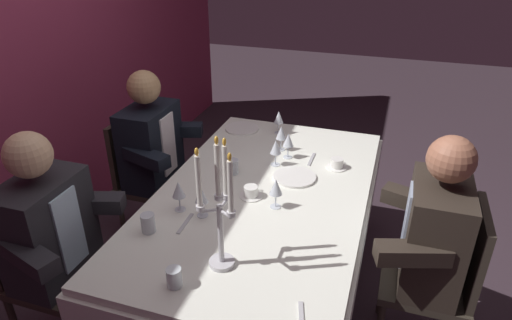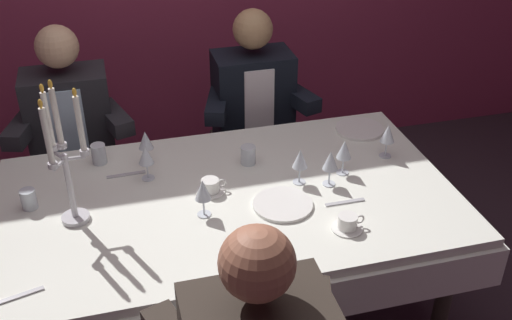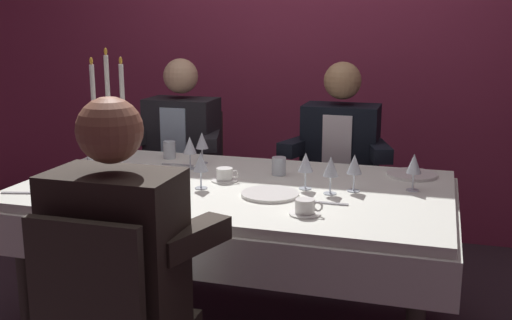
{
  "view_description": "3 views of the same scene",
  "coord_description": "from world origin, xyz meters",
  "px_view_note": "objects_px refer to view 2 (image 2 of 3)",
  "views": [
    {
      "loc": [
        -2.0,
        -0.61,
        2.03
      ],
      "look_at": [
        0.09,
        0.07,
        0.88
      ],
      "focal_mm": 31.72,
      "sensor_mm": 36.0,
      "label": 1
    },
    {
      "loc": [
        -0.43,
        -2.06,
        2.2
      ],
      "look_at": [
        0.13,
        0.05,
        0.86
      ],
      "focal_mm": 42.8,
      "sensor_mm": 36.0,
      "label": 2
    },
    {
      "loc": [
        0.87,
        -2.55,
        1.47
      ],
      "look_at": [
        0.1,
        0.01,
        0.86
      ],
      "focal_mm": 43.34,
      "sensor_mm": 36.0,
      "label": 3
    }
  ],
  "objects_px": {
    "water_tumbler_2": "(29,199)",
    "wine_glass_0": "(388,134)",
    "candelabra": "(65,161)",
    "dinner_plate_0": "(283,204)",
    "coffee_cup_1": "(348,223)",
    "wine_glass_4": "(300,159)",
    "dining_table": "(229,218)",
    "wine_glass_1": "(146,141)",
    "dinner_plate_1": "(359,129)",
    "wine_glass_2": "(344,150)",
    "seated_diner_2": "(253,99)",
    "wine_glass_6": "(203,191)",
    "water_tumbler_0": "(99,154)",
    "water_tumbler_1": "(248,155)",
    "seated_diner_0": "(70,120)",
    "wine_glass_5": "(330,161)",
    "coffee_cup_0": "(211,187)",
    "wine_glass_3": "(146,156)"
  },
  "relations": [
    {
      "from": "water_tumbler_0",
      "to": "seated_diner_0",
      "type": "height_order",
      "value": "seated_diner_0"
    },
    {
      "from": "wine_glass_0",
      "to": "water_tumbler_2",
      "type": "relative_size",
      "value": 1.94
    },
    {
      "from": "dinner_plate_1",
      "to": "coffee_cup_0",
      "type": "distance_m",
      "value": 0.89
    },
    {
      "from": "water_tumbler_0",
      "to": "coffee_cup_0",
      "type": "relative_size",
      "value": 0.71
    },
    {
      "from": "water_tumbler_2",
      "to": "wine_glass_0",
      "type": "bearing_deg",
      "value": 0.18
    },
    {
      "from": "water_tumbler_0",
      "to": "water_tumbler_2",
      "type": "distance_m",
      "value": 0.41
    },
    {
      "from": "water_tumbler_1",
      "to": "wine_glass_0",
      "type": "bearing_deg",
      "value": -9.2
    },
    {
      "from": "wine_glass_6",
      "to": "seated_diner_2",
      "type": "height_order",
      "value": "seated_diner_2"
    },
    {
      "from": "dinner_plate_0",
      "to": "seated_diner_2",
      "type": "distance_m",
      "value": 1.02
    },
    {
      "from": "candelabra",
      "to": "wine_glass_2",
      "type": "relative_size",
      "value": 3.67
    },
    {
      "from": "dinner_plate_1",
      "to": "water_tumbler_2",
      "type": "height_order",
      "value": "water_tumbler_2"
    },
    {
      "from": "dinner_plate_1",
      "to": "wine_glass_2",
      "type": "distance_m",
      "value": 0.43
    },
    {
      "from": "candelabra",
      "to": "wine_glass_5",
      "type": "distance_m",
      "value": 1.07
    },
    {
      "from": "wine_glass_2",
      "to": "seated_diner_2",
      "type": "distance_m",
      "value": 0.87
    },
    {
      "from": "coffee_cup_1",
      "to": "seated_diner_2",
      "type": "xyz_separation_m",
      "value": [
        -0.06,
        1.22,
        -0.03
      ]
    },
    {
      "from": "dinner_plate_0",
      "to": "coffee_cup_1",
      "type": "distance_m",
      "value": 0.29
    },
    {
      "from": "wine_glass_2",
      "to": "water_tumbler_2",
      "type": "bearing_deg",
      "value": 176.61
    },
    {
      "from": "candelabra",
      "to": "dinner_plate_0",
      "type": "relative_size",
      "value": 2.44
    },
    {
      "from": "wine_glass_5",
      "to": "wine_glass_6",
      "type": "relative_size",
      "value": 1.0
    },
    {
      "from": "dining_table",
      "to": "coffee_cup_1",
      "type": "bearing_deg",
      "value": -40.37
    },
    {
      "from": "wine_glass_6",
      "to": "seated_diner_2",
      "type": "distance_m",
      "value": 1.1
    },
    {
      "from": "water_tumbler_1",
      "to": "water_tumbler_2",
      "type": "distance_m",
      "value": 0.95
    },
    {
      "from": "wine_glass_1",
      "to": "coffee_cup_0",
      "type": "distance_m",
      "value": 0.39
    },
    {
      "from": "wine_glass_2",
      "to": "seated_diner_0",
      "type": "xyz_separation_m",
      "value": [
        -1.17,
        0.84,
        -0.12
      ]
    },
    {
      "from": "water_tumbler_1",
      "to": "coffee_cup_1",
      "type": "height_order",
      "value": "water_tumbler_1"
    },
    {
      "from": "water_tumbler_2",
      "to": "wine_glass_2",
      "type": "bearing_deg",
      "value": -3.39
    },
    {
      "from": "dinner_plate_0",
      "to": "seated_diner_0",
      "type": "bearing_deg",
      "value": 129.6
    },
    {
      "from": "wine_glass_1",
      "to": "coffee_cup_1",
      "type": "relative_size",
      "value": 1.24
    },
    {
      "from": "wine_glass_4",
      "to": "water_tumbler_2",
      "type": "height_order",
      "value": "wine_glass_4"
    },
    {
      "from": "wine_glass_2",
      "to": "coffee_cup_1",
      "type": "relative_size",
      "value": 1.24
    },
    {
      "from": "coffee_cup_1",
      "to": "candelabra",
      "type": "bearing_deg",
      "value": 162.11
    },
    {
      "from": "dining_table",
      "to": "water_tumbler_2",
      "type": "height_order",
      "value": "water_tumbler_2"
    },
    {
      "from": "wine_glass_6",
      "to": "coffee_cup_1",
      "type": "distance_m",
      "value": 0.58
    },
    {
      "from": "wine_glass_2",
      "to": "wine_glass_4",
      "type": "distance_m",
      "value": 0.21
    },
    {
      "from": "water_tumbler_1",
      "to": "seated_diner_0",
      "type": "height_order",
      "value": "seated_diner_0"
    },
    {
      "from": "dinner_plate_0",
      "to": "wine_glass_6",
      "type": "xyz_separation_m",
      "value": [
        -0.32,
        0.02,
        0.11
      ]
    },
    {
      "from": "dinner_plate_0",
      "to": "dinner_plate_1",
      "type": "relative_size",
      "value": 1.04
    },
    {
      "from": "wine_glass_3",
      "to": "seated_diner_2",
      "type": "xyz_separation_m",
      "value": [
        0.65,
        0.67,
        -0.12
      ]
    },
    {
      "from": "candelabra",
      "to": "wine_glass_6",
      "type": "height_order",
      "value": "candelabra"
    },
    {
      "from": "candelabra",
      "to": "wine_glass_4",
      "type": "xyz_separation_m",
      "value": [
        0.94,
        0.03,
        -0.15
      ]
    },
    {
      "from": "dinner_plate_1",
      "to": "seated_diner_0",
      "type": "height_order",
      "value": "seated_diner_0"
    },
    {
      "from": "wine_glass_5",
      "to": "seated_diner_0",
      "type": "bearing_deg",
      "value": 139.73
    },
    {
      "from": "dining_table",
      "to": "wine_glass_4",
      "type": "height_order",
      "value": "wine_glass_4"
    },
    {
      "from": "wine_glass_2",
      "to": "water_tumbler_0",
      "type": "relative_size",
      "value": 1.76
    },
    {
      "from": "dinner_plate_1",
      "to": "water_tumbler_2",
      "type": "bearing_deg",
      "value": -170.24
    },
    {
      "from": "dinner_plate_0",
      "to": "wine_glass_3",
      "type": "bearing_deg",
      "value": 145.77
    },
    {
      "from": "dinner_plate_0",
      "to": "wine_glass_0",
      "type": "bearing_deg",
      "value": 23.98
    },
    {
      "from": "wine_glass_4",
      "to": "coffee_cup_0",
      "type": "bearing_deg",
      "value": 176.2
    },
    {
      "from": "wine_glass_1",
      "to": "water_tumbler_1",
      "type": "relative_size",
      "value": 1.9
    },
    {
      "from": "water_tumbler_0",
      "to": "coffee_cup_1",
      "type": "distance_m",
      "value": 1.17
    }
  ]
}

